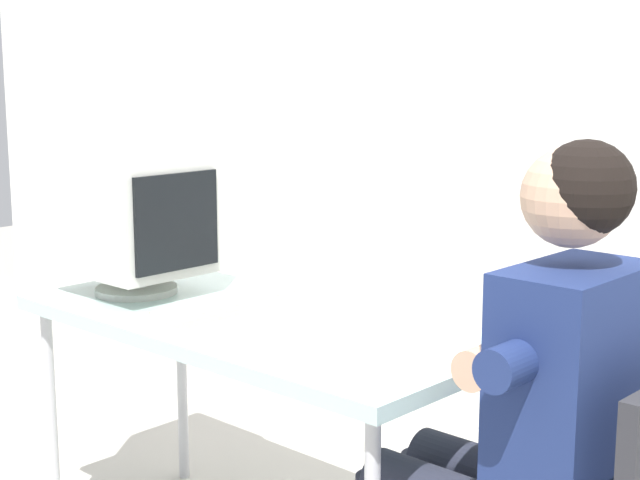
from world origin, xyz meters
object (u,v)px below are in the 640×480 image
at_px(desk, 254,336).
at_px(keyboard, 230,304).
at_px(person_seated, 526,405).
at_px(crt_monitor, 135,217).

distance_m(desk, keyboard, 0.13).
xyz_separation_m(keyboard, person_seated, (0.96, 0.02, -0.07)).
height_order(crt_monitor, person_seated, person_seated).
relative_size(desk, person_seated, 1.09).
relative_size(crt_monitor, keyboard, 0.90).
relative_size(desk, crt_monitor, 3.41).
bearing_deg(keyboard, desk, -6.14).
bearing_deg(desk, person_seated, 2.05).
bearing_deg(person_seated, keyboard, -178.90).
distance_m(crt_monitor, person_seated, 1.35).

